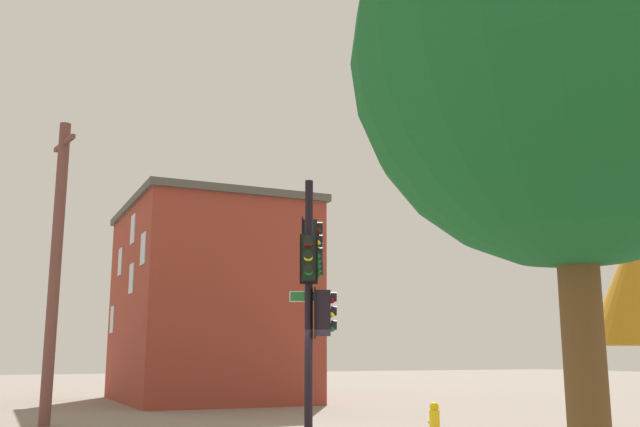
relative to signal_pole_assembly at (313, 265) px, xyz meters
name	(u,v)px	position (x,y,z in m)	size (l,w,h in m)	color
signal_pole_assembly	(313,265)	(0.00, 0.00, 0.00)	(6.50, 3.22, 6.20)	black
utility_pole	(55,265)	(3.55, 6.41, 0.08)	(1.79, 0.45, 8.59)	brown
fire_hydrant	(435,421)	(-3.35, -1.61, -3.91)	(0.33, 0.24, 0.83)	yellow
tree_mid	(564,58)	(-12.63, 2.76, 0.61)	(4.42, 4.42, 7.16)	brown
brick_building	(209,302)	(12.25, -0.51, -0.18)	(9.47, 7.26, 8.26)	brown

